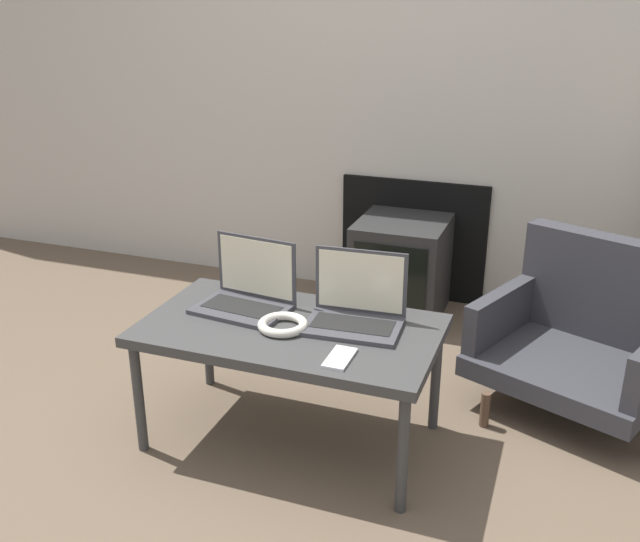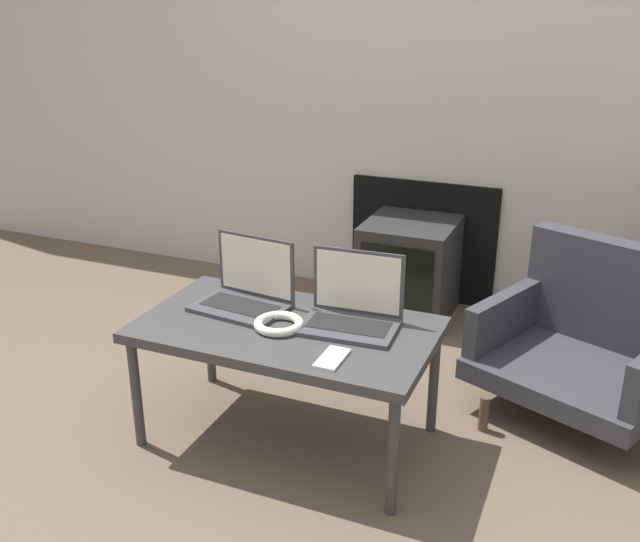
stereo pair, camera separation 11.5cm
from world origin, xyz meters
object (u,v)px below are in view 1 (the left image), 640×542
phone (340,358)px  tv (401,267)px  headphones (283,325)px  laptop_right (356,308)px  laptop_left (248,292)px  armchair (586,330)px

phone → tv: tv is taller
headphones → laptop_right: bearing=30.1°
laptop_right → phone: laptop_right is taller
laptop_left → phone: 0.52m
laptop_right → phone: 0.27m
laptop_left → phone: (0.44, -0.27, -0.05)m
laptop_right → headphones: 0.26m
tv → armchair: bearing=-33.0°
laptop_left → phone: bearing=-24.5°
laptop_left → headphones: (0.19, -0.13, -0.04)m
tv → armchair: size_ratio=0.58×
headphones → tv: bearing=85.2°
laptop_right → headphones: (-0.22, -0.13, -0.04)m
tv → laptop_right: bearing=-84.2°
laptop_left → headphones: laptop_left is taller
phone → armchair: 1.11m
phone → armchair: bearing=48.3°
headphones → phone: 0.29m
laptop_right → armchair: (0.76, 0.56, -0.21)m
laptop_left → laptop_right: size_ratio=1.03×
laptop_left → armchair: 1.32m
phone → headphones: bearing=151.2°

